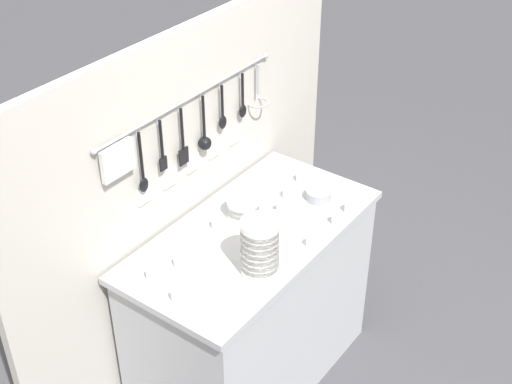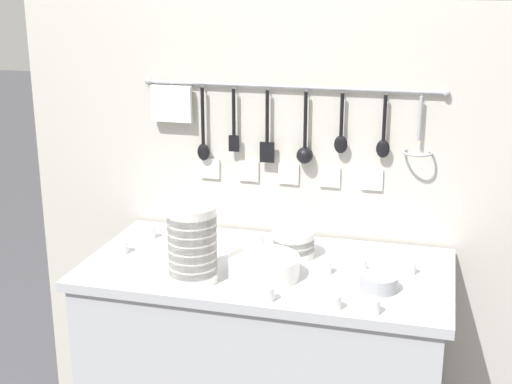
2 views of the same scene
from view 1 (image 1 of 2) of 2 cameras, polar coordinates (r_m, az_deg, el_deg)
The scene contains 17 objects.
ground_plane at distance 3.47m, azimuth -0.27°, elevation -14.37°, with size 20.00×20.00×0.00m, color #424247.
counter at distance 3.17m, azimuth -0.29°, elevation -9.27°, with size 1.14×0.58×0.85m.
back_wall at distance 3.07m, azimuth -5.22°, elevation -1.35°, with size 1.94×0.11×1.64m.
bowl_stack_nested_right at distance 2.95m, azimuth -1.05°, elevation -1.24°, with size 0.13×0.13×0.09m.
bowl_stack_wide_centre at distance 2.62m, azimuth 0.30°, elevation -4.44°, with size 0.14×0.14×0.23m.
plate_stack at distance 2.84m, azimuth 1.32°, elevation -3.17°, with size 0.21×0.21×0.07m.
steel_mixing_bowl at distance 3.08m, azimuth 5.02°, elevation -0.22°, with size 0.11×0.11×0.04m.
cup_edge_far at distance 2.90m, azimuth -3.15°, elevation -2.54°, with size 0.04×0.04×0.04m.
cup_by_caddy at distance 2.81m, azimuth 4.46°, elevation -4.01°, with size 0.04×0.04×0.04m.
cup_edge_near at distance 2.73m, azimuth -6.14°, elevation -5.55°, with size 0.04×0.04×0.04m.
cup_front_left at distance 2.68m, azimuth -8.33°, elevation -6.51°, with size 0.04×0.04×0.04m.
cup_back_right at distance 3.01m, azimuth 7.49°, elevation -1.25°, with size 0.04×0.04×0.04m.
cup_centre at distance 3.19m, azimuth 3.63°, elevation 1.19°, with size 0.04×0.04×0.04m.
cup_mid_row at distance 2.99m, azimuth 2.03°, elevation -1.24°, with size 0.04×0.04×0.04m.
cup_front_right at distance 2.58m, azimuth -6.34°, elevation -8.22°, with size 0.04×0.04×0.04m.
cup_beside_plates at distance 3.08m, azimuth 2.54°, elevation -0.11°, with size 0.04×0.04×0.04m.
cup_back_left at distance 2.94m, azimuth 6.48°, elevation -2.20°, with size 0.04×0.04×0.04m.
Camera 1 is at (-1.84, -1.37, 2.60)m, focal length 50.00 mm.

